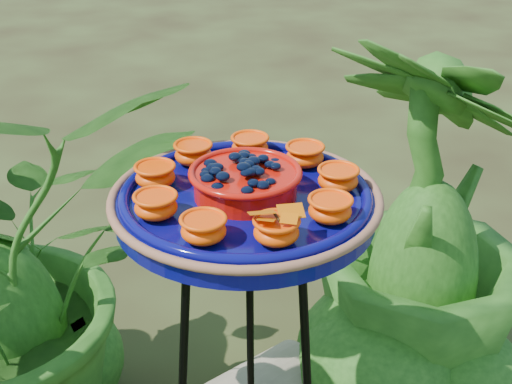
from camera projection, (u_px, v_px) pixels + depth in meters
tripod_stand at (247, 371)px, 1.32m from camera, size 0.34×0.35×0.84m
feeder_dish at (245, 196)px, 1.15m from camera, size 0.48×0.48×0.10m
shrub_back_right at (429, 225)px, 1.82m from camera, size 0.79×0.79×1.00m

